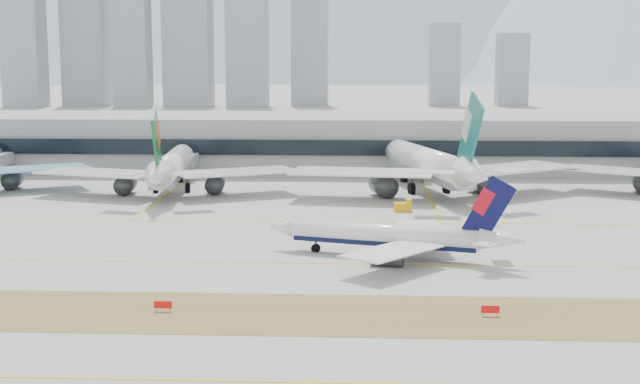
# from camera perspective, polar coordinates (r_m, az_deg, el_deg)

# --- Properties ---
(ground) EXTENTS (3000.00, 3000.00, 0.00)m
(ground) POSITION_cam_1_polar(r_m,az_deg,el_deg) (139.76, -2.29, -4.11)
(ground) COLOR #A6A39B
(ground) RESTS_ON ground
(apron_markings) EXTENTS (360.00, 122.22, 0.06)m
(apron_markings) POSITION_cam_1_polar(r_m,az_deg,el_deg) (88.22, -5.54, -11.70)
(apron_markings) COLOR brown
(apron_markings) RESTS_ON ground
(taxiing_airliner) EXTENTS (39.99, 34.03, 13.76)m
(taxiing_airliner) POSITION_cam_1_polar(r_m,az_deg,el_deg) (138.12, 4.72, -2.88)
(taxiing_airliner) COLOR white
(taxiing_airliner) RESTS_ON ground
(widebody_eva) EXTENTS (60.35, 59.28, 21.59)m
(widebody_eva) POSITION_cam_1_polar(r_m,az_deg,el_deg) (207.28, -9.54, 1.50)
(widebody_eva) COLOR white
(widebody_eva) RESTS_ON ground
(widebody_cathay) EXTENTS (66.57, 66.44, 24.50)m
(widebody_cathay) POSITION_cam_1_polar(r_m,az_deg,el_deg) (204.42, 7.12, 1.67)
(widebody_cathay) COLOR white
(widebody_cathay) RESTS_ON ground
(terminal) EXTENTS (280.00, 43.10, 15.00)m
(terminal) POSITION_cam_1_polar(r_m,az_deg,el_deg) (252.04, 0.07, 3.23)
(terminal) COLOR gray
(terminal) RESTS_ON ground
(hold_sign_left) EXTENTS (2.20, 0.15, 1.35)m
(hold_sign_left) POSITION_cam_1_polar(r_m,az_deg,el_deg) (110.68, -10.02, -7.13)
(hold_sign_left) COLOR red
(hold_sign_left) RESTS_ON ground
(hold_sign_right) EXTENTS (2.20, 0.15, 1.35)m
(hold_sign_right) POSITION_cam_1_polar(r_m,az_deg,el_deg) (108.98, 10.84, -7.40)
(hold_sign_right) COLOR red
(hold_sign_right) RESTS_ON ground
(gse_c) EXTENTS (3.55, 2.00, 2.60)m
(gse_c) POSITION_cam_1_polar(r_m,az_deg,el_deg) (180.89, 5.37, -0.93)
(gse_c) COLOR #DDA00B
(gse_c) RESTS_ON ground
(city_skyline) EXTENTS (342.00, 49.80, 140.00)m
(city_skyline) POSITION_cam_1_polar(r_m,az_deg,el_deg) (601.55, -8.64, 10.18)
(city_skyline) COLOR gray
(city_skyline) RESTS_ON ground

